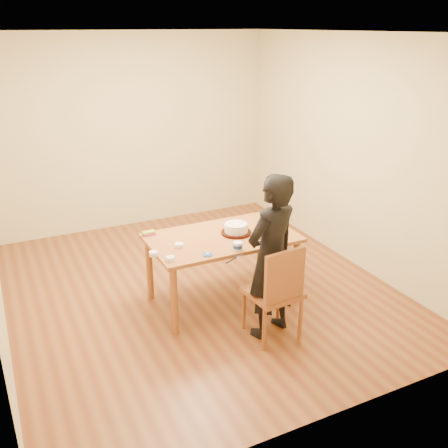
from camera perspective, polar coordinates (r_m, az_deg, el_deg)
name	(u,v)px	position (r m, az deg, el deg)	size (l,w,h in m)	color
room_shell	(183,165)	(5.46, -4.66, 6.75)	(4.00, 4.50, 2.70)	brown
dining_table	(222,238)	(5.12, -0.24, -1.58)	(1.50, 0.89, 0.04)	brown
dining_chair	(272,292)	(4.70, 5.56, -7.78)	(0.45, 0.45, 0.04)	brown
cake_plate	(236,233)	(5.17, 1.39, -0.99)	(0.31, 0.31, 0.02)	red
cake	(236,228)	(5.15, 1.40, -0.47)	(0.24, 0.24, 0.08)	white
frosting_dome	(236,223)	(5.13, 1.40, 0.06)	(0.24, 0.24, 0.03)	white
frosting_tub	(238,246)	(4.79, 1.57, -2.54)	(0.09, 0.09, 0.08)	white
frosting_lid	(208,255)	(4.70, -1.89, -3.52)	(0.10, 0.10, 0.01)	#17449A
frosting_dollop	(208,253)	(4.70, -1.90, -3.38)	(0.04, 0.04, 0.02)	white
ramekin_green	(170,259)	(4.61, -6.15, -3.95)	(0.08, 0.08, 0.04)	white
ramekin_yellow	(179,245)	(4.87, -5.16, -2.44)	(0.08, 0.08, 0.04)	white
ramekin_multi	(153,254)	(4.73, -8.07, -3.37)	(0.08, 0.08, 0.04)	white
candy_box_pink	(149,234)	(5.19, -8.54, -1.15)	(0.13, 0.07, 0.02)	#EA3773
candy_box_green	(149,232)	(5.19, -8.61, -0.94)	(0.13, 0.06, 0.02)	green
spatula	(231,260)	(4.59, 0.84, -4.16)	(0.15, 0.01, 0.01)	black
person	(271,257)	(4.58, 5.42, -3.80)	(0.58, 0.38, 1.59)	black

